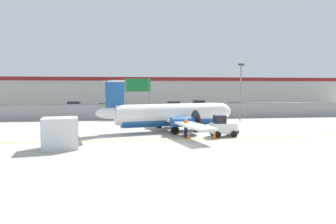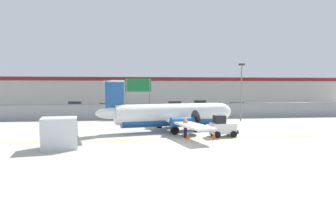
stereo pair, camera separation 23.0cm
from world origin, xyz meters
name	(u,v)px [view 1 (the left image)]	position (x,y,z in m)	size (l,w,h in m)	color
ground_plane	(189,139)	(0.00, 2.00, 0.00)	(140.00, 140.00, 0.01)	#ADA89E
perimeter_fence	(165,111)	(0.00, 18.00, 1.12)	(98.00, 0.10, 2.10)	gray
parking_lot_strip	(157,112)	(0.00, 29.50, 0.06)	(98.00, 17.00, 0.12)	#38383A
background_building	(149,91)	(0.00, 47.99, 3.26)	(91.00, 8.10, 6.50)	beige
commuter_airplane	(172,115)	(-0.72, 6.83, 1.60)	(13.98, 15.96, 4.92)	white
baggage_tug	(223,127)	(3.22, 2.88, 0.86)	(2.39, 1.50, 1.88)	silver
ground_crew_worker	(186,127)	(-0.09, 2.81, 0.95)	(0.50, 0.48, 1.70)	#191E4C
cargo_container	(60,133)	(-9.76, -0.53, 1.10)	(2.70, 2.38, 2.20)	silver
traffic_cone_near_left	(178,130)	(-0.31, 5.22, 0.31)	(0.36, 0.36, 0.64)	orange
traffic_cone_near_right	(188,135)	(-0.01, 2.13, 0.31)	(0.36, 0.36, 0.64)	orange
traffic_cone_far_left	(214,135)	(2.25, 2.10, 0.31)	(0.36, 0.36, 0.64)	orange
traffic_cone_far_right	(174,125)	(-0.16, 8.94, 0.31)	(0.36, 0.36, 0.64)	orange
parked_car_0	(75,106)	(-14.67, 34.44, 0.89)	(4.20, 2.01, 1.58)	navy
parked_car_1	(106,108)	(-8.48, 27.83, 0.89)	(4.26, 2.14, 1.58)	red
parked_car_2	(149,109)	(-1.78, 23.33, 0.89)	(4.38, 2.41, 1.58)	red
parked_car_3	(174,106)	(3.56, 32.39, 0.89)	(4.23, 2.06, 1.58)	slate
parked_car_4	(199,104)	(9.18, 35.89, 0.89)	(4.31, 2.23, 1.58)	gray
parked_car_5	(236,107)	(13.76, 27.61, 0.89)	(4.30, 2.21, 1.58)	navy
apron_light_pole	(241,87)	(9.20, 14.12, 4.30)	(0.70, 0.30, 7.27)	slate
highway_sign	(138,88)	(-3.61, 19.60, 4.14)	(3.60, 0.14, 5.50)	slate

